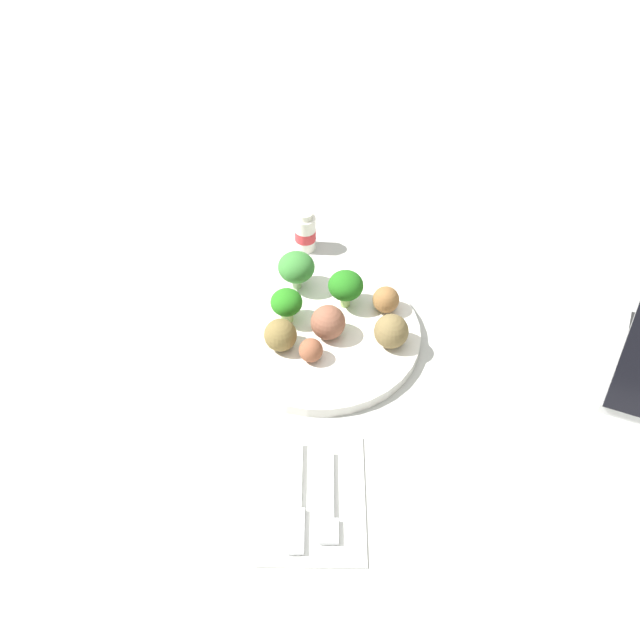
% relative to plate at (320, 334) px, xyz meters
% --- Properties ---
extents(ground_plane, '(4.00, 4.00, 0.00)m').
position_rel_plate_xyz_m(ground_plane, '(0.00, 0.00, -0.01)').
color(ground_plane, '#B2B2AD').
extents(plate, '(0.28, 0.28, 0.02)m').
position_rel_plate_xyz_m(plate, '(0.00, 0.00, 0.00)').
color(plate, white).
rests_on(plate, ground_plane).
extents(broccoli_floret_near_rim, '(0.05, 0.05, 0.06)m').
position_rel_plate_xyz_m(broccoli_floret_near_rim, '(-0.06, 0.03, 0.04)').
color(broccoli_floret_near_rim, '#9ABD6A').
rests_on(broccoli_floret_near_rim, plate).
extents(broccoli_floret_mid_right, '(0.05, 0.05, 0.06)m').
position_rel_plate_xyz_m(broccoli_floret_mid_right, '(-0.09, -0.04, 0.05)').
color(broccoli_floret_mid_right, '#95B981').
rests_on(broccoli_floret_mid_right, plate).
extents(broccoli_floret_center, '(0.04, 0.04, 0.05)m').
position_rel_plate_xyz_m(broccoli_floret_center, '(-0.01, -0.05, 0.04)').
color(broccoli_floret_center, '#A1C275').
rests_on(broccoli_floret_center, plate).
extents(meatball_mid_left, '(0.05, 0.05, 0.05)m').
position_rel_plate_xyz_m(meatball_mid_left, '(0.01, 0.10, 0.03)').
color(meatball_mid_left, brown).
rests_on(meatball_mid_left, plate).
extents(meatball_mid_right, '(0.03, 0.03, 0.03)m').
position_rel_plate_xyz_m(meatball_mid_right, '(0.05, -0.01, 0.02)').
color(meatball_mid_right, brown).
rests_on(meatball_mid_right, plate).
extents(meatball_front_right, '(0.04, 0.04, 0.04)m').
position_rel_plate_xyz_m(meatball_front_right, '(-0.05, 0.09, 0.03)').
color(meatball_front_right, brown).
rests_on(meatball_front_right, plate).
extents(meatball_back_right, '(0.04, 0.04, 0.04)m').
position_rel_plate_xyz_m(meatball_back_right, '(0.04, -0.05, 0.03)').
color(meatball_back_right, brown).
rests_on(meatball_back_right, plate).
extents(meatball_center, '(0.05, 0.05, 0.05)m').
position_rel_plate_xyz_m(meatball_center, '(0.01, 0.01, 0.03)').
color(meatball_center, brown).
rests_on(meatball_center, plate).
extents(napkin, '(0.18, 0.14, 0.01)m').
position_rel_plate_xyz_m(napkin, '(0.26, 0.02, -0.01)').
color(napkin, white).
rests_on(napkin, ground_plane).
extents(fork, '(0.12, 0.03, 0.01)m').
position_rel_plate_xyz_m(fork, '(0.26, 0.04, -0.00)').
color(fork, silver).
rests_on(fork, napkin).
extents(knife, '(0.15, 0.03, 0.01)m').
position_rel_plate_xyz_m(knife, '(0.26, 0.00, -0.00)').
color(knife, white).
rests_on(knife, napkin).
extents(yogurt_bottle, '(0.03, 0.03, 0.07)m').
position_rel_plate_xyz_m(yogurt_bottle, '(-0.20, -0.05, 0.02)').
color(yogurt_bottle, white).
rests_on(yogurt_bottle, ground_plane).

